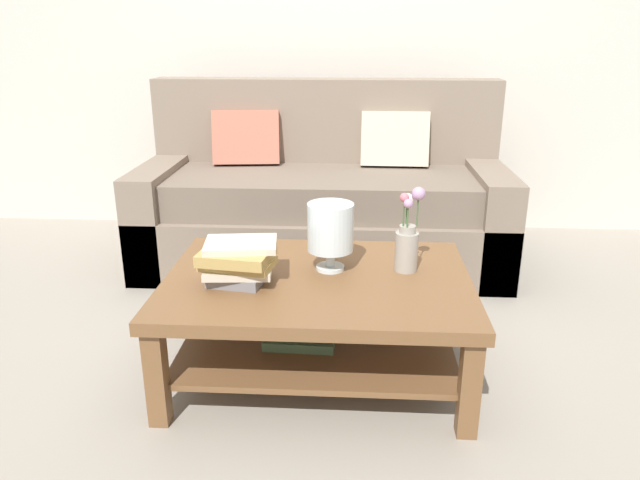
# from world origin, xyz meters

# --- Properties ---
(ground_plane) EXTENTS (10.00, 10.00, 0.00)m
(ground_plane) POSITION_xyz_m (0.00, 0.00, 0.00)
(ground_plane) COLOR gray
(back_wall) EXTENTS (6.40, 0.12, 2.70)m
(back_wall) POSITION_xyz_m (0.00, 1.65, 1.35)
(back_wall) COLOR beige
(back_wall) RESTS_ON ground
(couch) EXTENTS (2.11, 0.90, 1.06)m
(couch) POSITION_xyz_m (-0.03, 0.89, 0.36)
(couch) COLOR #7A6B5B
(couch) RESTS_ON ground
(coffee_table) EXTENTS (1.19, 0.87, 0.42)m
(coffee_table) POSITION_xyz_m (0.01, -0.40, 0.31)
(coffee_table) COLOR brown
(coffee_table) RESTS_ON ground
(book_stack_main) EXTENTS (0.30, 0.26, 0.16)m
(book_stack_main) POSITION_xyz_m (-0.28, -0.48, 0.51)
(book_stack_main) COLOR slate
(book_stack_main) RESTS_ON coffee_table
(glass_hurricane_vase) EXTENTS (0.18, 0.18, 0.27)m
(glass_hurricane_vase) POSITION_xyz_m (0.06, -0.32, 0.60)
(glass_hurricane_vase) COLOR silver
(glass_hurricane_vase) RESTS_ON coffee_table
(flower_pitcher) EXTENTS (0.11, 0.09, 0.35)m
(flower_pitcher) POSITION_xyz_m (0.37, -0.31, 0.55)
(flower_pitcher) COLOR #9E998E
(flower_pitcher) RESTS_ON coffee_table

